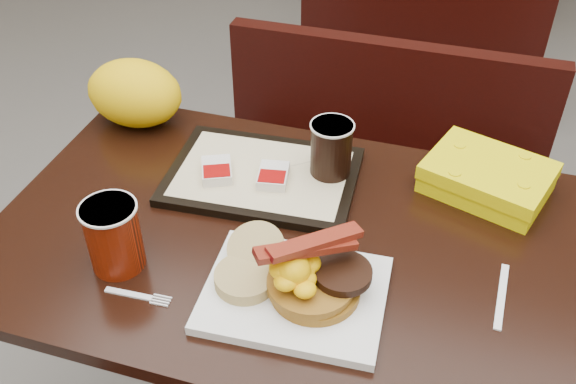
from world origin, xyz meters
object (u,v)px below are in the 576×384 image
(pancake_stack, at_px, (315,286))
(coffee_cup_far, at_px, (331,149))
(platter, at_px, (295,294))
(coffee_cup_near, at_px, (114,236))
(paper_bag, at_px, (135,93))
(fork, at_px, (129,294))
(knife, at_px, (501,296))
(clamshell, at_px, (487,177))
(bench_far_s, at_px, (424,20))
(hashbrown_sleeve_left, at_px, (217,170))
(hashbrown_sleeve_right, at_px, (273,176))
(table_near, at_px, (308,363))
(bench_near_n, at_px, (370,182))
(tray, at_px, (263,176))

(pancake_stack, distance_m, coffee_cup_far, 0.34)
(platter, relative_size, coffee_cup_far, 2.64)
(coffee_cup_near, distance_m, coffee_cup_far, 0.46)
(pancake_stack, relative_size, paper_bag, 0.69)
(pancake_stack, bearing_deg, fork, -164.85)
(knife, height_order, paper_bag, paper_bag)
(platter, bearing_deg, pancake_stack, 9.25)
(platter, height_order, clamshell, clamshell)
(coffee_cup_near, xyz_separation_m, coffee_cup_far, (0.30, 0.35, 0.01))
(knife, distance_m, paper_bag, 0.89)
(bench_far_s, height_order, pancake_stack, pancake_stack)
(platter, relative_size, hashbrown_sleeve_left, 3.73)
(hashbrown_sleeve_right, distance_m, clamshell, 0.43)
(pancake_stack, height_order, hashbrown_sleeve_left, pancake_stack)
(fork, bearing_deg, table_near, 37.57)
(pancake_stack, bearing_deg, hashbrown_sleeve_left, 137.72)
(pancake_stack, distance_m, hashbrown_sleeve_left, 0.37)
(pancake_stack, xyz_separation_m, hashbrown_sleeve_left, (-0.27, 0.25, -0.00))
(pancake_stack, height_order, paper_bag, paper_bag)
(bench_near_n, bearing_deg, pancake_stack, -87.06)
(bench_near_n, relative_size, fork, 8.52)
(tray, distance_m, hashbrown_sleeve_right, 0.04)
(hashbrown_sleeve_left, bearing_deg, platter, -70.88)
(bench_near_n, bearing_deg, paper_bag, -138.72)
(coffee_cup_near, height_order, hashbrown_sleeve_left, coffee_cup_near)
(pancake_stack, bearing_deg, tray, 123.63)
(knife, bearing_deg, clamshell, -168.28)
(pancake_stack, distance_m, tray, 0.34)
(coffee_cup_near, bearing_deg, paper_bag, 112.81)
(pancake_stack, bearing_deg, bench_near_n, 92.94)
(fork, xyz_separation_m, hashbrown_sleeve_left, (0.03, 0.33, 0.03))
(tray, relative_size, hashbrown_sleeve_right, 4.83)
(knife, distance_m, tray, 0.52)
(fork, height_order, hashbrown_sleeve_left, hashbrown_sleeve_left)
(pancake_stack, xyz_separation_m, fork, (-0.30, -0.08, -0.03))
(platter, distance_m, coffee_cup_far, 0.34)
(table_near, xyz_separation_m, bench_near_n, (0.00, 0.70, -0.02))
(bench_near_n, bearing_deg, clamshell, -56.93)
(fork, bearing_deg, platter, 12.80)
(knife, relative_size, hashbrown_sleeve_left, 1.89)
(knife, height_order, tray, tray)
(hashbrown_sleeve_left, xyz_separation_m, paper_bag, (-0.26, 0.16, 0.05))
(bench_far_s, height_order, clamshell, clamshell)
(coffee_cup_near, height_order, paper_bag, paper_bag)
(clamshell, bearing_deg, knife, -62.44)
(paper_bag, bearing_deg, bench_near_n, 41.28)
(platter, bearing_deg, hashbrown_sleeve_left, 130.05)
(knife, relative_size, paper_bag, 0.70)
(table_near, xyz_separation_m, hashbrown_sleeve_left, (-0.23, 0.11, 0.40))
(knife, distance_m, hashbrown_sleeve_left, 0.60)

